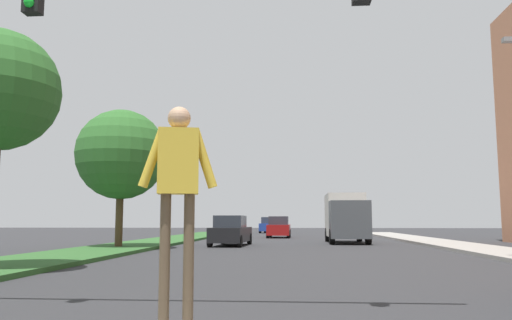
# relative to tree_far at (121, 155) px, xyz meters

# --- Properties ---
(ground_plane) EXTENTS (140.00, 140.00, 0.00)m
(ground_plane) POSITION_rel_tree_far_xyz_m (8.60, 1.41, -4.65)
(ground_plane) COLOR #2D2D30
(median_strip) EXTENTS (3.61, 64.00, 0.15)m
(median_strip) POSITION_rel_tree_far_xyz_m (0.06, -0.59, -4.57)
(median_strip) COLOR #2D5B28
(median_strip) RESTS_ON ground_plane
(tree_far) EXTENTS (4.46, 4.46, 6.75)m
(tree_far) POSITION_rel_tree_far_xyz_m (0.00, 0.00, 0.00)
(tree_far) COLOR #4C3823
(tree_far) RESTS_ON median_strip
(sidewalk_right) EXTENTS (3.00, 64.00, 0.15)m
(sidewalk_right) POSITION_rel_tree_far_xyz_m (17.21, -0.59, -4.57)
(sidewalk_right) COLOR #9E9991
(sidewalk_right) RESTS_ON ground_plane
(traffic_light_gantry) EXTENTS (9.59, 0.30, 6.00)m
(traffic_light_gantry) POSITION_rel_tree_far_xyz_m (4.43, -16.78, -0.26)
(traffic_light_gantry) COLOR gold
(traffic_light_gantry) RESTS_ON median_strip
(pedestrian_performer) EXTENTS (0.75, 0.31, 2.49)m
(pedestrian_performer) POSITION_rel_tree_far_xyz_m (7.50, -19.53, -2.99)
(pedestrian_performer) COLOR brown
(pedestrian_performer) RESTS_ON ground_plane
(sedan_midblock) EXTENTS (2.02, 4.64, 1.67)m
(sedan_midblock) POSITION_rel_tree_far_xyz_m (5.00, 4.02, -3.87)
(sedan_midblock) COLOR black
(sedan_midblock) RESTS_ON ground_plane
(sedan_distant) EXTENTS (1.90, 4.34, 1.73)m
(sedan_distant) POSITION_rel_tree_far_xyz_m (7.26, 17.51, -3.85)
(sedan_distant) COLOR maroon
(sedan_distant) RESTS_ON ground_plane
(sedan_far_horizon) EXTENTS (2.29, 4.61, 1.77)m
(sedan_far_horizon) POSITION_rel_tree_far_xyz_m (5.73, 33.16, -3.83)
(sedan_far_horizon) COLOR navy
(sedan_far_horizon) RESTS_ON ground_plane
(truck_box_delivery) EXTENTS (2.40, 6.20, 3.10)m
(truck_box_delivery) POSITION_rel_tree_far_xyz_m (11.80, 8.12, -3.02)
(truck_box_delivery) COLOR #474C51
(truck_box_delivery) RESTS_ON ground_plane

